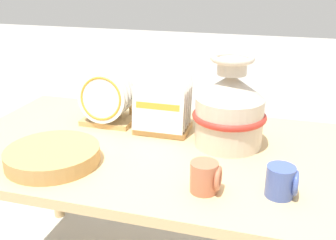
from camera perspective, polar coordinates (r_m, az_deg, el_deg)
The scene contains 7 objects.
display_table at distance 1.48m, azimuth -0.00°, elevation -6.47°, with size 1.59×0.85×0.69m.
ceramic_vase at distance 1.44m, azimuth 8.93°, elevation 1.72°, with size 0.27×0.27×0.34m.
dish_rack_round_plates at distance 1.66m, azimuth -8.78°, elevation 2.59°, with size 0.21×0.18×0.23m.
dish_rack_square_plates at distance 1.56m, azimuth -0.74°, elevation 1.45°, with size 0.21×0.17×0.23m.
wicker_charger_stack at distance 1.39m, azimuth -16.38°, elevation -4.98°, with size 0.32×0.32×0.05m.
mug_terracotta_glaze at distance 1.17m, azimuth 5.48°, elevation -8.26°, with size 0.09×0.08×0.09m.
mug_cobalt_glaze at distance 1.19m, azimuth 16.19°, elevation -8.57°, with size 0.09×0.08×0.09m.
Camera 1 is at (0.36, -1.26, 1.32)m, focal length 42.00 mm.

